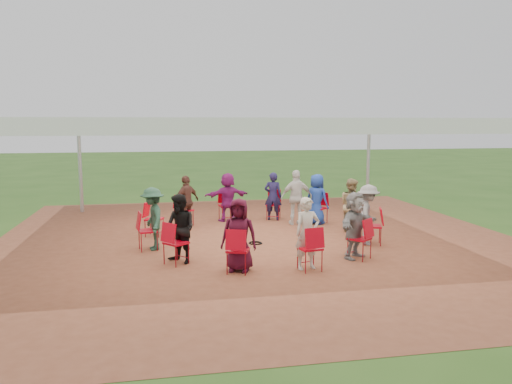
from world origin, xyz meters
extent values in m
plane|color=#2C5119|center=(0.00, 0.00, 0.00)|extent=(80.00, 80.00, 0.00)
plane|color=brown|center=(0.00, 0.00, 0.01)|extent=(13.00, 13.00, 0.00)
cylinder|color=#B2B2B7|center=(-5.00, 5.00, 1.50)|extent=(0.12, 0.12, 3.00)
cylinder|color=#B2B2B7|center=(5.00, 5.00, 1.50)|extent=(0.12, 0.12, 3.00)
plane|color=white|center=(0.00, 0.00, 3.00)|extent=(10.30, 10.30, 0.00)
cube|color=white|center=(0.00, -5.15, 2.88)|extent=(10.30, 0.03, 0.24)
cube|color=white|center=(0.00, 5.15, 2.88)|extent=(10.30, 0.03, 0.24)
cube|color=white|center=(-5.15, 0.00, 2.88)|extent=(0.03, 10.30, 0.24)
cube|color=white|center=(5.15, 0.00, 2.88)|extent=(0.03, 10.30, 0.24)
imported|color=gray|center=(2.49, -0.90, 0.73)|extent=(0.76, 1.04, 1.45)
imported|color=#907F56|center=(2.60, 0.46, 0.73)|extent=(0.53, 0.77, 1.45)
imported|color=#1B3A95|center=(2.02, 1.70, 0.73)|extent=(0.76, 0.80, 1.45)
imported|color=#1B173E|center=(0.90, 2.49, 0.73)|extent=(0.62, 0.51, 1.45)
imported|color=#7F1A69|center=(-0.46, 2.60, 0.73)|extent=(1.42, 0.73, 1.45)
imported|color=#543128|center=(-1.70, 2.02, 0.73)|extent=(0.93, 0.88, 1.45)
imported|color=#234834|center=(-2.60, -0.46, 0.73)|extent=(0.62, 1.01, 1.45)
imported|color=black|center=(-2.02, -1.70, 0.73)|extent=(0.77, 0.80, 1.45)
imported|color=#3A091A|center=(-0.90, -2.49, 0.73)|extent=(0.80, 0.62, 1.45)
imported|color=#BDB4A5|center=(0.46, -2.60, 0.73)|extent=(0.58, 0.44, 1.45)
imported|color=gray|center=(1.70, -2.02, 0.73)|extent=(1.36, 1.25, 1.45)
imported|color=silver|center=(1.42, 1.70, 0.80)|extent=(0.94, 0.49, 1.58)
torus|color=black|center=(-0.17, -0.34, 0.02)|extent=(0.42, 0.42, 0.03)
torus|color=black|center=(-0.13, -0.38, 0.02)|extent=(0.34, 0.34, 0.03)
cube|color=#B7B7BC|center=(2.28, -0.82, 0.62)|extent=(0.31, 0.37, 0.01)
cube|color=#B7B7BC|center=(2.38, -0.86, 0.73)|extent=(0.17, 0.32, 0.20)
cube|color=#CCE0FF|center=(2.37, -0.86, 0.73)|extent=(0.14, 0.28, 0.17)
camera|label=1|loc=(-2.35, -12.01, 2.93)|focal=35.00mm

